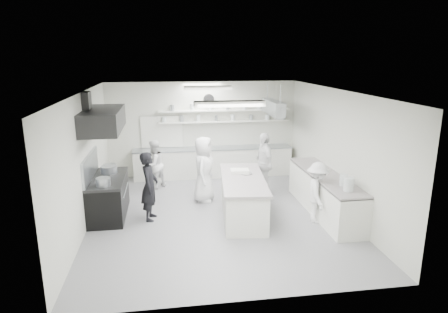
{
  "coord_description": "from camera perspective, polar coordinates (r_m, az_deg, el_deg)",
  "views": [
    {
      "loc": [
        -1.16,
        -8.86,
        3.8
      ],
      "look_at": [
        0.26,
        0.6,
        1.32
      ],
      "focal_mm": 31.45,
      "sensor_mm": 36.0,
      "label": 1
    }
  ],
  "objects": [
    {
      "name": "wall_right",
      "position": [
        10.05,
        16.18,
        0.73
      ],
      "size": [
        0.04,
        7.0,
        3.0
      ],
      "primitive_type": "cube",
      "color": "beige",
      "rests_on": "floor"
    },
    {
      "name": "cook_island_right",
      "position": [
        11.05,
        5.83,
        -0.95
      ],
      "size": [
        0.53,
        1.05,
        1.72
      ],
      "primitive_type": "imported",
      "rotation": [
        0.0,
        0.0,
        -1.46
      ],
      "color": "white",
      "rests_on": "floor"
    },
    {
      "name": "wall_left",
      "position": [
        9.33,
        -19.62,
        -0.59
      ],
      "size": [
        0.04,
        7.0,
        3.0
      ],
      "primitive_type": "cube",
      "color": "beige",
      "rests_on": "floor"
    },
    {
      "name": "back_counter",
      "position": [
        12.6,
        -1.57,
        -0.84
      ],
      "size": [
        5.0,
        0.6,
        0.92
      ],
      "primitive_type": "cube",
      "color": "white",
      "rests_on": "floor"
    },
    {
      "name": "shelf_lower",
      "position": [
        12.54,
        0.12,
        5.13
      ],
      "size": [
        4.2,
        0.26,
        0.04
      ],
      "primitive_type": "cube",
      "color": "white",
      "rests_on": "wall_back"
    },
    {
      "name": "bowl_island_b",
      "position": [
        9.68,
        3.31,
        -2.61
      ],
      "size": [
        0.23,
        0.23,
        0.07
      ],
      "primitive_type": "imported",
      "rotation": [
        0.0,
        0.0,
        -0.12
      ],
      "color": "white",
      "rests_on": "prep_island"
    },
    {
      "name": "cook_back",
      "position": [
        11.56,
        -10.15,
        -1.15
      ],
      "size": [
        0.88,
        0.88,
        1.44
      ],
      "primitive_type": "imported",
      "rotation": [
        0.0,
        0.0,
        -2.36
      ],
      "color": "white",
      "rests_on": "floor"
    },
    {
      "name": "bowl_island_a",
      "position": [
        9.67,
        3.23,
        -2.63
      ],
      "size": [
        0.36,
        0.36,
        0.07
      ],
      "primitive_type": "imported",
      "rotation": [
        0.0,
        0.0,
        0.4
      ],
      "color": "#A5ABB3",
      "rests_on": "prep_island"
    },
    {
      "name": "wall_back",
      "position": [
        12.62,
        -3.12,
        4.02
      ],
      "size": [
        6.0,
        0.04,
        3.0
      ],
      "primitive_type": "cube",
      "color": "beige",
      "rests_on": "floor"
    },
    {
      "name": "shelf_upper",
      "position": [
        12.48,
        0.12,
        6.72
      ],
      "size": [
        4.2,
        0.26,
        0.04
      ],
      "primitive_type": "cube",
      "color": "white",
      "rests_on": "wall_back"
    },
    {
      "name": "light_fixture_front",
      "position": [
        7.2,
        0.81,
        7.68
      ],
      "size": [
        1.3,
        0.25,
        0.1
      ],
      "primitive_type": "cube",
      "color": "white",
      "rests_on": "ceiling"
    },
    {
      "name": "cook_island_left",
      "position": [
        10.38,
        -2.96,
        -1.86
      ],
      "size": [
        0.79,
        0.98,
        1.75
      ],
      "primitive_type": "imported",
      "rotation": [
        0.0,
        0.0,
        1.26
      ],
      "color": "white",
      "rests_on": "floor"
    },
    {
      "name": "wall_front",
      "position": [
        5.94,
        3.44,
        -8.25
      ],
      "size": [
        6.0,
        0.04,
        3.0
      ],
      "primitive_type": "cube",
      "color": "beige",
      "rests_on": "floor"
    },
    {
      "name": "light_fixture_rear",
      "position": [
        10.75,
        -2.35,
        9.95
      ],
      "size": [
        1.3,
        0.25,
        0.1
      ],
      "primitive_type": "cube",
      "color": "white",
      "rests_on": "ceiling"
    },
    {
      "name": "stove_pot",
      "position": [
        10.15,
        -16.35,
        -1.94
      ],
      "size": [
        0.4,
        0.4,
        0.22
      ],
      "primitive_type": "cylinder",
      "color": "#A5ABB3",
      "rests_on": "stove"
    },
    {
      "name": "floor",
      "position": [
        9.71,
        -0.99,
        -8.56
      ],
      "size": [
        6.0,
        7.0,
        0.02
      ],
      "primitive_type": "cube",
      "color": "#999999",
      "rests_on": "ground"
    },
    {
      "name": "cook_stove",
      "position": [
        9.36,
        -10.79,
        -4.28
      ],
      "size": [
        0.48,
        0.65,
        1.64
      ],
      "primitive_type": "imported",
      "rotation": [
        0.0,
        0.0,
        1.43
      ],
      "color": "black",
      "rests_on": "floor"
    },
    {
      "name": "prep_island",
      "position": [
        9.52,
        2.75,
        -6.03
      ],
      "size": [
        1.18,
        2.57,
        0.92
      ],
      "primitive_type": "cube",
      "rotation": [
        0.0,
        0.0,
        -0.11
      ],
      "color": "white",
      "rests_on": "floor"
    },
    {
      "name": "right_counter",
      "position": [
        10.03,
        14.41,
        -5.33
      ],
      "size": [
        0.74,
        3.3,
        0.94
      ],
      "primitive_type": "cube",
      "color": "white",
      "rests_on": "floor"
    },
    {
      "name": "pass_through_window",
      "position": [
        12.56,
        -9.04,
        3.58
      ],
      "size": [
        1.3,
        0.04,
        1.0
      ],
      "primitive_type": "cube",
      "color": "black",
      "rests_on": "wall_back"
    },
    {
      "name": "exhaust_hood",
      "position": [
        9.48,
        -17.23,
        5.09
      ],
      "size": [
        0.85,
        2.0,
        0.5
      ],
      "primitive_type": "cube",
      "color": "black",
      "rests_on": "wall_left"
    },
    {
      "name": "cook_right",
      "position": [
        9.37,
        13.43,
        -5.09
      ],
      "size": [
        0.73,
        1.02,
        1.43
      ],
      "primitive_type": "imported",
      "rotation": [
        0.0,
        0.0,
        1.34
      ],
      "color": "white",
      "rests_on": "floor"
    },
    {
      "name": "bowl_right",
      "position": [
        9.19,
        17.66,
        -4.1
      ],
      "size": [
        0.3,
        0.3,
        0.06
      ],
      "primitive_type": "imported",
      "rotation": [
        0.0,
        0.0,
        -0.34
      ],
      "color": "white",
      "rests_on": "right_counter"
    },
    {
      "name": "ceiling",
      "position": [
        8.97,
        -1.08,
        9.49
      ],
      "size": [
        6.0,
        7.0,
        0.02
      ],
      "primitive_type": "cube",
      "color": "white",
      "rests_on": "wall_back"
    },
    {
      "name": "wall_clock",
      "position": [
        12.46,
        -2.24,
        8.32
      ],
      "size": [
        0.32,
        0.05,
        0.32
      ],
      "primitive_type": "cylinder",
      "rotation": [
        1.57,
        0.0,
        0.0
      ],
      "color": "white",
      "rests_on": "wall_back"
    },
    {
      "name": "stove",
      "position": [
        9.95,
        -16.41,
        -5.76
      ],
      "size": [
        0.8,
        1.8,
        0.9
      ],
      "primitive_type": "cube",
      "color": "black",
      "rests_on": "floor"
    },
    {
      "name": "pot_rack",
      "position": [
        11.79,
        7.15,
        7.12
      ],
      "size": [
        0.3,
        1.6,
        0.4
      ],
      "primitive_type": "cube",
      "color": "#A5ABB3",
      "rests_on": "ceiling"
    }
  ]
}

